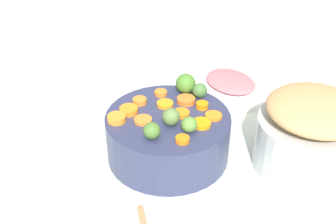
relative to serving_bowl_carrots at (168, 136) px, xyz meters
The scene contains 24 objects.
tabletop 0.06m from the serving_bowl_carrots, 26.16° to the left, with size 2.40×2.40×0.02m, color silver.
serving_bowl_carrots is the anchor object (origin of this frame).
metal_pot 0.27m from the serving_bowl_carrots, 155.07° to the right, with size 0.20×0.20×0.11m, color #B3B8B9.
stuffing_mound 0.28m from the serving_bowl_carrots, 155.07° to the right, with size 0.18×0.18×0.05m, color tan.
carrot_slice_0 0.09m from the serving_bowl_carrots, behind, with size 0.04×0.04×0.01m, color orange.
carrot_slice_1 0.07m from the serving_bowl_carrots, 51.94° to the left, with size 0.03×0.03×0.01m, color orange.
carrot_slice_2 0.08m from the serving_bowl_carrots, 93.46° to the right, with size 0.04×0.04×0.01m, color orange.
carrot_slice_3 0.06m from the serving_bowl_carrots, 137.55° to the right, with size 0.03×0.03×0.01m, color orange.
carrot_slice_4 0.09m from the serving_bowl_carrots, 123.84° to the right, with size 0.02×0.02×0.01m, color orange.
carrot_slice_5 0.09m from the serving_bowl_carrots, 21.49° to the left, with size 0.04×0.04×0.01m, color orange.
carrot_slice_6 0.09m from the serving_bowl_carrots, ahead, with size 0.03×0.03×0.01m, color orange.
carrot_slice_7 0.10m from the serving_bowl_carrots, 47.90° to the right, with size 0.03×0.03×0.01m, color orange.
carrot_slice_8 0.06m from the serving_bowl_carrots, 52.71° to the right, with size 0.03×0.03×0.01m, color orange.
carrot_slice_9 0.11m from the serving_bowl_carrots, 40.88° to the left, with size 0.04×0.04×0.01m, color orange.
carrot_slice_10 0.10m from the serving_bowl_carrots, 139.44° to the left, with size 0.03×0.03×0.01m, color orange.
carrot_slice_11 0.10m from the serving_bowl_carrots, 150.32° to the right, with size 0.03×0.03×0.01m, color orange.
brussels_sprout_0 0.09m from the serving_bowl_carrots, 159.55° to the left, with size 0.03×0.03×0.03m, color #578135.
brussels_sprout_1 0.10m from the serving_bowl_carrots, 99.20° to the left, with size 0.03×0.03×0.03m, color #456C2C.
brussels_sprout_2 0.07m from the serving_bowl_carrots, 133.75° to the left, with size 0.03×0.03×0.03m, color #57733B.
brussels_sprout_3 0.12m from the serving_bowl_carrots, 100.24° to the right, with size 0.03×0.03×0.03m, color #446B36.
brussels_sprout_4 0.12m from the serving_bowl_carrots, 80.14° to the right, with size 0.04×0.04×0.04m, color #457629.
ham_plate 0.31m from the serving_bowl_carrots, 88.30° to the right, with size 0.24×0.24×0.01m, color white.
ham_slice_main 0.32m from the serving_bowl_carrots, 88.94° to the right, with size 0.14×0.11×0.02m, color #CB676F.
dish_towel 0.29m from the serving_bowl_carrots, ahead, with size 0.18×0.11×0.01m, color beige.
Camera 1 is at (-0.38, 0.57, 0.57)m, focal length 45.29 mm.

